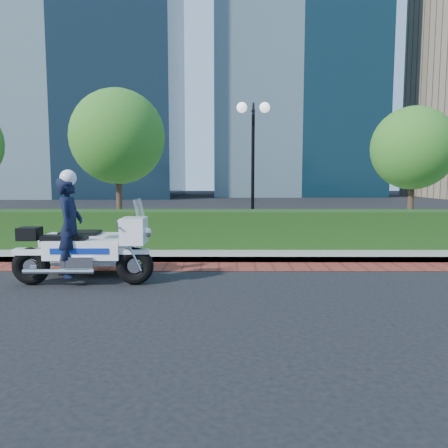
{
  "coord_description": "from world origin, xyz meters",
  "views": [
    {
      "loc": [
        0.15,
        -8.46,
        2.07
      ],
      "look_at": [
        0.11,
        1.52,
        1.0
      ],
      "focal_mm": 35.0,
      "sensor_mm": 36.0,
      "label": 1
    }
  ],
  "objects_px": {
    "tree_b": "(118,137)",
    "police_motorcycle": "(83,243)",
    "lamppost": "(253,148)",
    "tree_c": "(413,148)"
  },
  "relations": [
    {
      "from": "tree_b",
      "to": "police_motorcycle",
      "type": "bearing_deg",
      "value": -82.94
    },
    {
      "from": "lamppost",
      "to": "police_motorcycle",
      "type": "height_order",
      "value": "lamppost"
    },
    {
      "from": "police_motorcycle",
      "to": "tree_b",
      "type": "bearing_deg",
      "value": 96.33
    },
    {
      "from": "tree_b",
      "to": "police_motorcycle",
      "type": "relative_size",
      "value": 1.79
    },
    {
      "from": "tree_b",
      "to": "tree_c",
      "type": "relative_size",
      "value": 1.14
    },
    {
      "from": "lamppost",
      "to": "police_motorcycle",
      "type": "xyz_separation_m",
      "value": [
        -3.72,
        -5.0,
        -2.2
      ]
    },
    {
      "from": "tree_b",
      "to": "police_motorcycle",
      "type": "distance_m",
      "value": 6.89
    },
    {
      "from": "lamppost",
      "to": "tree_b",
      "type": "bearing_deg",
      "value": 163.89
    },
    {
      "from": "tree_c",
      "to": "police_motorcycle",
      "type": "xyz_separation_m",
      "value": [
        -9.22,
        -6.3,
        -2.29
      ]
    },
    {
      "from": "lamppost",
      "to": "police_motorcycle",
      "type": "bearing_deg",
      "value": -126.62
    }
  ]
}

